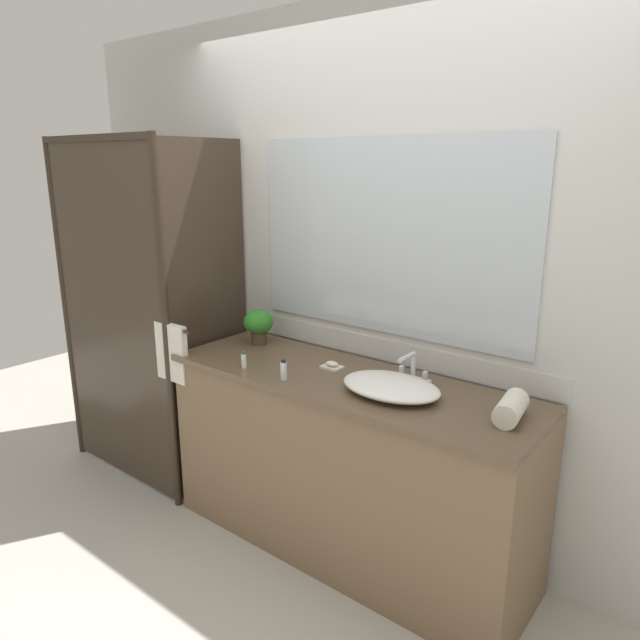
# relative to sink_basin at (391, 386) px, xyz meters

# --- Properties ---
(ground_plane) EXTENTS (8.00, 8.00, 0.00)m
(ground_plane) POSITION_rel_sink_basin_xyz_m (-0.26, 0.03, -0.93)
(ground_plane) COLOR #B7B2A8
(wall_back_with_mirror) EXTENTS (4.40, 0.06, 2.60)m
(wall_back_with_mirror) POSITION_rel_sink_basin_xyz_m (-0.26, 0.38, 0.37)
(wall_back_with_mirror) COLOR silver
(wall_back_with_mirror) RESTS_ON ground_plane
(vanity_cabinet) EXTENTS (1.80, 0.58, 0.90)m
(vanity_cabinet) POSITION_rel_sink_basin_xyz_m (-0.26, 0.04, -0.48)
(vanity_cabinet) COLOR brown
(vanity_cabinet) RESTS_ON ground_plane
(shower_enclosure) EXTENTS (1.20, 0.59, 2.00)m
(shower_enclosure) POSITION_rel_sink_basin_xyz_m (-1.54, -0.15, 0.09)
(shower_enclosure) COLOR #2D2319
(shower_enclosure) RESTS_ON ground_plane
(sink_basin) EXTENTS (0.44, 0.31, 0.07)m
(sink_basin) POSITION_rel_sink_basin_xyz_m (0.00, 0.00, 0.00)
(sink_basin) COLOR white
(sink_basin) RESTS_ON vanity_cabinet
(faucet) EXTENTS (0.17, 0.15, 0.14)m
(faucet) POSITION_rel_sink_basin_xyz_m (-0.00, 0.18, 0.01)
(faucet) COLOR silver
(faucet) RESTS_ON vanity_cabinet
(potted_plant) EXTENTS (0.16, 0.16, 0.19)m
(potted_plant) POSITION_rel_sink_basin_xyz_m (-0.94, 0.16, 0.08)
(potted_plant) COLOR #473828
(potted_plant) RESTS_ON vanity_cabinet
(soap_dish) EXTENTS (0.10, 0.07, 0.04)m
(soap_dish) POSITION_rel_sink_basin_xyz_m (-0.39, 0.09, -0.02)
(soap_dish) COLOR silver
(soap_dish) RESTS_ON vanity_cabinet
(amenity_bottle_body_wash) EXTENTS (0.02, 0.02, 0.08)m
(amenity_bottle_body_wash) POSITION_rel_sink_basin_xyz_m (-0.73, -0.16, 0.01)
(amenity_bottle_body_wash) COLOR silver
(amenity_bottle_body_wash) RESTS_ON vanity_cabinet
(amenity_bottle_lotion) EXTENTS (0.03, 0.03, 0.09)m
(amenity_bottle_lotion) POSITION_rel_sink_basin_xyz_m (-0.47, -0.16, 0.01)
(amenity_bottle_lotion) COLOR silver
(amenity_bottle_lotion) RESTS_ON vanity_cabinet
(rolled_towel_near_edge) EXTENTS (0.12, 0.22, 0.10)m
(rolled_towel_near_edge) POSITION_rel_sink_basin_xyz_m (0.50, 0.06, 0.02)
(rolled_towel_near_edge) COLOR silver
(rolled_towel_near_edge) RESTS_ON vanity_cabinet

